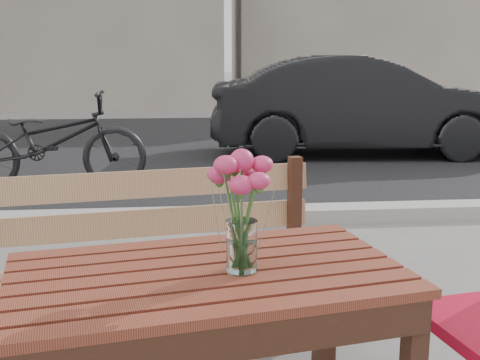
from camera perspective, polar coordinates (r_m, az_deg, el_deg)
The scene contains 6 objects.
street at distance 6.88m, azimuth -5.44°, elevation 0.83°, with size 30.00×8.12×0.12m.
main_table at distance 1.87m, azimuth -3.08°, elevation -11.89°, with size 1.28×0.89×0.72m.
main_bench at distance 2.54m, azimuth -9.03°, elevation -6.49°, with size 1.55×0.68×0.93m.
main_vase at distance 1.75m, azimuth 0.16°, elevation -1.56°, with size 0.20×0.20×0.37m.
parked_car at distance 8.27m, azimuth 11.41°, elevation 6.94°, with size 1.40×4.00×1.32m, color black.
bicycle at distance 6.28m, azimuth -17.52°, elevation 3.52°, with size 0.65×1.87×0.98m, color black.
Camera 1 is at (0.01, -1.69, 1.36)m, focal length 45.00 mm.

